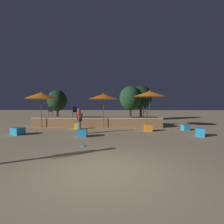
# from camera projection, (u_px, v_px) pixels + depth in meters

# --- Properties ---
(ground_plane) EXTENTS (120.00, 120.00, 0.00)m
(ground_plane) POSITION_uv_depth(u_px,v_px,m) (102.00, 172.00, 4.74)
(ground_plane) COLOR tan
(wooden_deck) EXTENTS (10.69, 2.72, 0.80)m
(wooden_deck) POSITION_uv_depth(u_px,v_px,m) (98.00, 122.00, 15.44)
(wooden_deck) COLOR olive
(wooden_deck) RESTS_ON ground
(patio_umbrella_0) EXTENTS (2.57, 2.57, 2.92)m
(patio_umbrella_0) POSITION_uv_depth(u_px,v_px,m) (41.00, 96.00, 13.97)
(patio_umbrella_0) COLOR brown
(patio_umbrella_0) RESTS_ON ground
(patio_umbrella_1) EXTENTS (2.67, 2.67, 3.03)m
(patio_umbrella_1) POSITION_uv_depth(u_px,v_px,m) (150.00, 94.00, 13.95)
(patio_umbrella_1) COLOR brown
(patio_umbrella_1) RESTS_ON ground
(patio_umbrella_2) EXTENTS (2.47, 2.47, 2.80)m
(patio_umbrella_2) POSITION_uv_depth(u_px,v_px,m) (104.00, 97.00, 13.79)
(patio_umbrella_2) COLOR brown
(patio_umbrella_2) RESTS_ON ground
(cube_seat_0) EXTENTS (0.60, 0.60, 0.49)m
(cube_seat_0) POSITION_uv_depth(u_px,v_px,m) (200.00, 132.00, 10.13)
(cube_seat_0) COLOR #2D9EDB
(cube_seat_0) RESTS_ON ground
(cube_seat_1) EXTENTS (0.55, 0.55, 0.48)m
(cube_seat_1) POSITION_uv_depth(u_px,v_px,m) (148.00, 128.00, 12.20)
(cube_seat_1) COLOR orange
(cube_seat_1) RESTS_ON ground
(cube_seat_2) EXTENTS (0.82, 0.82, 0.44)m
(cube_seat_2) POSITION_uv_depth(u_px,v_px,m) (18.00, 131.00, 10.74)
(cube_seat_2) COLOR #2D9EDB
(cube_seat_2) RESTS_ON ground
(cube_seat_3) EXTENTS (0.46, 0.46, 0.47)m
(cube_seat_3) POSITION_uv_depth(u_px,v_px,m) (77.00, 126.00, 13.27)
(cube_seat_3) COLOR yellow
(cube_seat_3) RESTS_ON ground
(cube_seat_4) EXTENTS (0.56, 0.56, 0.43)m
(cube_seat_4) POSITION_uv_depth(u_px,v_px,m) (82.00, 133.00, 10.02)
(cube_seat_4) COLOR #2D9EDB
(cube_seat_4) RESTS_ON ground
(cube_seat_5) EXTENTS (0.57, 0.57, 0.39)m
(cube_seat_5) POSITION_uv_depth(u_px,v_px,m) (185.00, 128.00, 12.66)
(cube_seat_5) COLOR #2D9EDB
(cube_seat_5) RESTS_ON ground
(person_1) EXTENTS (0.47, 0.28, 1.61)m
(person_1) POSITION_uv_depth(u_px,v_px,m) (79.00, 120.00, 10.97)
(person_1) COLOR #2D4C7F
(person_1) RESTS_ON ground
(bistro_chair_0) EXTENTS (0.44, 0.44, 0.90)m
(bistro_chair_0) POSITION_uv_depth(u_px,v_px,m) (51.00, 111.00, 15.45)
(bistro_chair_0) COLOR #2D3338
(bistro_chair_0) RESTS_ON wooden_deck
(bistro_chair_1) EXTENTS (0.42, 0.42, 0.90)m
(bistro_chair_1) POSITION_uv_depth(u_px,v_px,m) (144.00, 111.00, 15.36)
(bistro_chair_1) COLOR #47474C
(bistro_chair_1) RESTS_ON wooden_deck
(bistro_chair_2) EXTENTS (0.40, 0.40, 0.90)m
(bistro_chair_2) POSITION_uv_depth(u_px,v_px,m) (75.00, 111.00, 14.85)
(bistro_chair_2) COLOR #2D3338
(bistro_chair_2) RESTS_ON wooden_deck
(frisbee_disc) EXTENTS (0.22, 0.22, 0.03)m
(frisbee_disc) POSITION_uv_depth(u_px,v_px,m) (83.00, 146.00, 7.72)
(frisbee_disc) COLOR #33B2D8
(frisbee_disc) RESTS_ON ground
(background_tree_0) EXTENTS (2.59, 2.59, 4.10)m
(background_tree_0) POSITION_uv_depth(u_px,v_px,m) (130.00, 98.00, 20.65)
(background_tree_0) COLOR #3D2B1C
(background_tree_0) RESTS_ON ground
(background_tree_1) EXTENTS (2.67, 2.67, 4.26)m
(background_tree_1) POSITION_uv_depth(u_px,v_px,m) (141.00, 97.00, 21.43)
(background_tree_1) COLOR #3D2B1C
(background_tree_1) RESTS_ON ground
(background_tree_2) EXTENTS (2.29, 2.29, 3.64)m
(background_tree_2) POSITION_uv_depth(u_px,v_px,m) (57.00, 101.00, 20.89)
(background_tree_2) COLOR #3D2B1C
(background_tree_2) RESTS_ON ground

